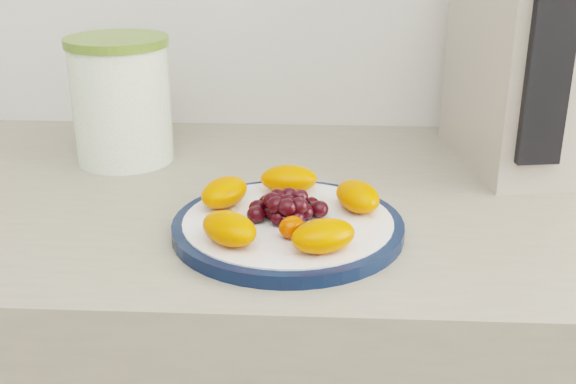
{
  "coord_description": "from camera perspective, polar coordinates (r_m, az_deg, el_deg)",
  "views": [
    {
      "loc": [
        -0.08,
        0.34,
        1.24
      ],
      "look_at": [
        -0.12,
        1.07,
        0.95
      ],
      "focal_mm": 45.0,
      "sensor_mm": 36.0,
      "label": 1
    }
  ],
  "objects": [
    {
      "name": "appliance_body",
      "position": [
        1.05,
        19.14,
        10.38
      ],
      "size": [
        0.21,
        0.27,
        0.31
      ],
      "primitive_type": "cube",
      "rotation": [
        0.0,
        0.0,
        0.15
      ],
      "color": "#A79B8D",
      "rests_on": "counter"
    },
    {
      "name": "appliance_panel",
      "position": [
        0.92,
        19.87,
        9.03
      ],
      "size": [
        0.06,
        0.03,
        0.23
      ],
      "primitive_type": "cube",
      "rotation": [
        0.0,
        0.0,
        0.15
      ],
      "color": "black",
      "rests_on": "appliance_body"
    },
    {
      "name": "fruit_plate",
      "position": [
        0.79,
        -0.03,
        -1.24
      ],
      "size": [
        0.22,
        0.22,
        0.03
      ],
      "color": "#ED5400",
      "rests_on": "plate_face"
    },
    {
      "name": "canister_lid",
      "position": [
        1.02,
        -13.42,
        11.5
      ],
      "size": [
        0.17,
        0.17,
        0.01
      ],
      "primitive_type": "cylinder",
      "rotation": [
        0.0,
        0.0,
        0.27
      ],
      "color": "olive",
      "rests_on": "canister"
    },
    {
      "name": "canister",
      "position": [
        1.04,
        -13.0,
        6.77
      ],
      "size": [
        0.17,
        0.17,
        0.16
      ],
      "primitive_type": "cylinder",
      "rotation": [
        0.0,
        0.0,
        0.27
      ],
      "color": "#397416",
      "rests_on": "counter"
    },
    {
      "name": "plate_face",
      "position": [
        0.8,
        -0.0,
        -2.75
      ],
      "size": [
        0.23,
        0.23,
        0.02
      ],
      "primitive_type": "cylinder",
      "color": "white",
      "rests_on": "counter"
    },
    {
      "name": "plate_rim",
      "position": [
        0.8,
        -0.0,
        -2.81
      ],
      "size": [
        0.26,
        0.26,
        0.01
      ],
      "primitive_type": "cylinder",
      "color": "#091633",
      "rests_on": "counter"
    }
  ]
}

